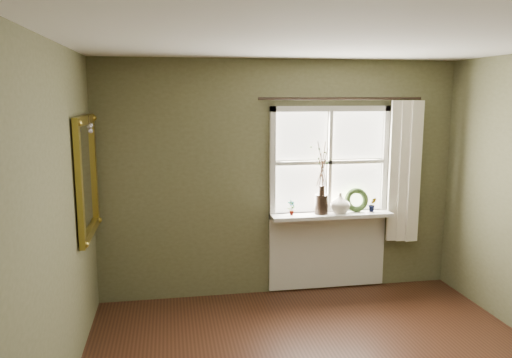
{
  "coord_description": "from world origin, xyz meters",
  "views": [
    {
      "loc": [
        -1.21,
        -3.05,
        2.22
      ],
      "look_at": [
        -0.4,
        1.55,
        1.43
      ],
      "focal_mm": 35.0,
      "sensor_mm": 36.0,
      "label": 1
    }
  ],
  "objects_px": {
    "dark_jug": "(321,204)",
    "cream_vase": "(340,203)",
    "gilt_mirror": "(87,176)",
    "wreath": "(356,202)"
  },
  "relations": [
    {
      "from": "cream_vase",
      "to": "gilt_mirror",
      "type": "height_order",
      "value": "gilt_mirror"
    },
    {
      "from": "dark_jug",
      "to": "gilt_mirror",
      "type": "bearing_deg",
      "value": -170.06
    },
    {
      "from": "cream_vase",
      "to": "gilt_mirror",
      "type": "distance_m",
      "value": 2.68
    },
    {
      "from": "gilt_mirror",
      "to": "dark_jug",
      "type": "bearing_deg",
      "value": 9.94
    },
    {
      "from": "dark_jug",
      "to": "cream_vase",
      "type": "bearing_deg",
      "value": 0.0
    },
    {
      "from": "dark_jug",
      "to": "wreath",
      "type": "relative_size",
      "value": 0.79
    },
    {
      "from": "cream_vase",
      "to": "wreath",
      "type": "height_order",
      "value": "wreath"
    },
    {
      "from": "cream_vase",
      "to": "wreath",
      "type": "distance_m",
      "value": 0.21
    },
    {
      "from": "dark_jug",
      "to": "gilt_mirror",
      "type": "relative_size",
      "value": 0.19
    },
    {
      "from": "dark_jug",
      "to": "gilt_mirror",
      "type": "distance_m",
      "value": 2.47
    }
  ]
}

